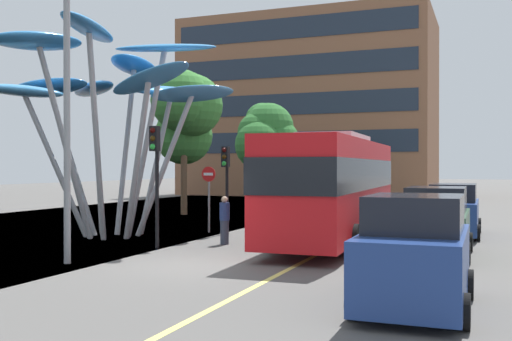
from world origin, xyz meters
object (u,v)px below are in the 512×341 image
at_px(no_entry_sign, 209,189).
at_px(red_bus, 335,183).
at_px(traffic_light_kerb_far, 226,171).
at_px(pedestrian, 225,220).
at_px(car_parked_far, 454,211).
at_px(street_lamp, 77,66).
at_px(car_parked_near, 415,255).
at_px(car_parked_mid, 436,224).
at_px(leaf_sculpture, 108,83).
at_px(traffic_light_kerb_near, 155,160).
at_px(traffic_light_island_mid, 267,169).

bearing_deg(no_entry_sign, red_bus, -11.39).
distance_m(traffic_light_kerb_far, pedestrian, 3.47).
height_order(car_parked_far, street_lamp, street_lamp).
bearing_deg(car_parked_near, car_parked_far, 89.76).
xyz_separation_m(traffic_light_kerb_far, car_parked_far, (8.32, 2.63, -1.55)).
bearing_deg(no_entry_sign, car_parked_mid, -20.00).
bearing_deg(leaf_sculpture, traffic_light_kerb_far, 30.46).
bearing_deg(red_bus, traffic_light_kerb_near, -142.44).
bearing_deg(street_lamp, leaf_sculpture, 117.76).
xyz_separation_m(red_bus, car_parked_near, (3.73, -9.14, -1.06)).
xyz_separation_m(red_bus, no_entry_sign, (-5.43, 1.09, -0.30)).
height_order(traffic_light_kerb_near, traffic_light_kerb_far, traffic_light_kerb_near).
relative_size(car_parked_mid, no_entry_sign, 1.58).
relative_size(street_lamp, pedestrian, 5.24).
relative_size(leaf_sculpture, traffic_light_kerb_near, 2.27).
xyz_separation_m(traffic_light_kerb_far, street_lamp, (-0.83, -8.00, 2.87)).
distance_m(red_bus, car_parked_far, 5.21).
xyz_separation_m(traffic_light_kerb_near, pedestrian, (1.62, 1.79, -2.02)).
bearing_deg(leaf_sculpture, car_parked_mid, -3.34).
bearing_deg(traffic_light_kerb_near, car_parked_near, -31.54).
xyz_separation_m(car_parked_far, no_entry_sign, (-9.21, -2.31, 0.81)).
height_order(car_parked_mid, no_entry_sign, no_entry_sign).
distance_m(red_bus, pedestrian, 4.09).
bearing_deg(pedestrian, leaf_sculpture, 173.99).
bearing_deg(red_bus, car_parked_mid, -31.37).
bearing_deg(leaf_sculpture, pedestrian, -6.01).
distance_m(traffic_light_kerb_far, traffic_light_island_mid, 4.50).
xyz_separation_m(traffic_light_kerb_far, pedestrian, (1.20, -2.79, -1.67)).
relative_size(traffic_light_island_mid, street_lamp, 0.41).
distance_m(car_parked_mid, no_entry_sign, 9.63).
xyz_separation_m(car_parked_far, street_lamp, (-9.15, -10.63, 4.42)).
xyz_separation_m(red_bus, car_parked_mid, (3.59, -2.19, -1.10)).
distance_m(traffic_light_kerb_near, car_parked_mid, 8.90).
bearing_deg(pedestrian, traffic_light_island_mid, 98.96).
relative_size(traffic_light_kerb_near, car_parked_far, 0.88).
bearing_deg(traffic_light_island_mid, leaf_sculpture, -119.95).
bearing_deg(leaf_sculpture, red_bus, 10.07).
bearing_deg(car_parked_far, pedestrian, -142.69).
bearing_deg(pedestrian, red_bus, 31.20).
relative_size(red_bus, street_lamp, 1.35).
bearing_deg(car_parked_mid, leaf_sculpture, 176.66).
xyz_separation_m(car_parked_near, no_entry_sign, (-9.16, 10.24, 0.76)).
height_order(car_parked_far, pedestrian, car_parked_far).
xyz_separation_m(traffic_light_kerb_far, no_entry_sign, (-0.89, 0.32, -0.73)).
bearing_deg(car_parked_near, traffic_light_kerb_far, 129.81).
distance_m(red_bus, street_lamp, 9.58).
xyz_separation_m(red_bus, traffic_light_kerb_near, (-4.96, -3.81, 0.79)).
bearing_deg(traffic_light_kerb_far, car_parked_mid, -20.04).
distance_m(traffic_light_island_mid, street_lamp, 12.84).
xyz_separation_m(street_lamp, pedestrian, (2.03, 5.20, -4.54)).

